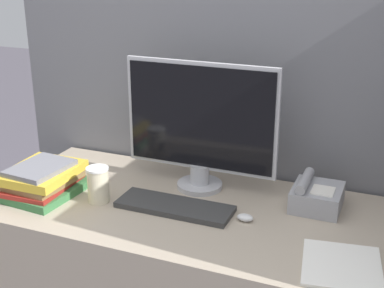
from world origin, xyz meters
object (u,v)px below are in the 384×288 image
object	(u,v)px
monitor	(200,127)
desk_telephone	(316,196)
mouse	(245,218)
coffee_cup	(98,184)
keyboard	(175,207)
book_stack	(44,180)

from	to	relation	value
monitor	desk_telephone	distance (m)	0.49
mouse	coffee_cup	bearing A→B (deg)	-173.76
monitor	keyboard	distance (m)	0.32
coffee_cup	book_stack	bearing A→B (deg)	-173.78
coffee_cup	book_stack	size ratio (longest dim) A/B	0.43
coffee_cup	desk_telephone	distance (m)	0.79
keyboard	desk_telephone	size ratio (longest dim) A/B	2.23
monitor	mouse	distance (m)	0.39
mouse	desk_telephone	distance (m)	0.28
desk_telephone	book_stack	bearing A→B (deg)	-164.07
mouse	book_stack	xyz separation A→B (m)	(-0.76, -0.08, 0.05)
monitor	keyboard	size ratio (longest dim) A/B	1.42
keyboard	mouse	xyz separation A→B (m)	(0.26, 0.01, 0.00)
keyboard	book_stack	bearing A→B (deg)	-172.02
keyboard	coffee_cup	xyz separation A→B (m)	(-0.28, -0.05, 0.06)
monitor	mouse	world-z (taller)	monitor
book_stack	mouse	bearing A→B (deg)	6.23
coffee_cup	desk_telephone	xyz separation A→B (m)	(0.75, 0.25, -0.02)
keyboard	book_stack	size ratio (longest dim) A/B	1.34
coffee_cup	monitor	bearing A→B (deg)	40.29
mouse	monitor	bearing A→B (deg)	141.27
book_stack	coffee_cup	bearing A→B (deg)	6.22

